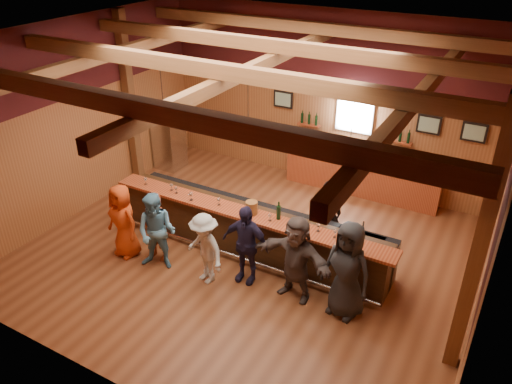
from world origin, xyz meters
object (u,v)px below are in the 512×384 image
(customer_redvest, at_px, (156,227))
(ice_bucket, at_px, (252,208))
(customer_navy, at_px, (245,244))
(customer_orange, at_px, (123,221))
(bottle_a, at_px, (279,212))
(bar_counter, at_px, (253,229))
(customer_denim, at_px, (157,232))
(customer_dark, at_px, (347,270))
(stainless_fridge, at_px, (169,138))
(customer_brown, at_px, (296,258))
(back_bar_cabinet, at_px, (361,177))
(bartender, at_px, (328,214))
(customer_white, at_px, (205,249))

(customer_redvest, xyz_separation_m, ice_bucket, (1.73, 0.93, 0.48))
(customer_navy, bearing_deg, customer_orange, -172.84)
(customer_orange, bearing_deg, bottle_a, 31.27)
(customer_orange, height_order, bottle_a, customer_orange)
(bar_counter, bearing_deg, customer_denim, -133.87)
(customer_orange, distance_m, customer_dark, 4.72)
(stainless_fridge, distance_m, customer_brown, 6.48)
(back_bar_cabinet, xyz_separation_m, bartender, (0.12, -2.66, 0.33))
(customer_denim, height_order, bartender, customer_denim)
(customer_redvest, bearing_deg, ice_bucket, 32.75)
(bar_counter, bearing_deg, ice_bucket, -66.19)
(customer_orange, distance_m, bartender, 4.29)
(customer_dark, distance_m, bottle_a, 1.86)
(customer_dark, distance_m, ice_bucket, 2.37)
(customer_redvest, relative_size, customer_navy, 0.92)
(customer_orange, relative_size, customer_denim, 0.98)
(bartender, bearing_deg, customer_dark, 97.31)
(customer_orange, distance_m, customer_brown, 3.75)
(stainless_fridge, height_order, customer_redvest, stainless_fridge)
(bar_counter, relative_size, customer_redvest, 4.11)
(stainless_fridge, height_order, customer_white, stainless_fridge)
(customer_redvest, height_order, customer_dark, customer_dark)
(back_bar_cabinet, distance_m, stainless_fridge, 5.43)
(bar_counter, distance_m, customer_navy, 1.06)
(customer_redvest, bearing_deg, back_bar_cabinet, 64.36)
(customer_redvest, relative_size, customer_brown, 0.89)
(customer_navy, height_order, bottle_a, customer_navy)
(customer_white, bearing_deg, customer_redvest, -167.51)
(customer_orange, height_order, customer_denim, customer_denim)
(customer_navy, xyz_separation_m, ice_bucket, (-0.24, 0.66, 0.41))
(customer_denim, xyz_separation_m, bottle_a, (2.09, 1.24, 0.42))
(stainless_fridge, relative_size, ice_bucket, 6.79)
(customer_redvest, bearing_deg, customer_dark, 9.06)
(bottle_a, bearing_deg, customer_denim, -149.20)
(back_bar_cabinet, relative_size, ice_bucket, 15.09)
(bar_counter, height_order, ice_bucket, ice_bucket)
(bartender, relative_size, ice_bucket, 6.09)
(bar_counter, bearing_deg, customer_navy, -69.01)
(customer_navy, height_order, ice_bucket, customer_navy)
(stainless_fridge, xyz_separation_m, customer_brown, (5.54, -3.37, -0.04))
(customer_redvest, bearing_deg, bartender, 40.65)
(customer_orange, xyz_separation_m, bottle_a, (2.99, 1.23, 0.44))
(customer_denim, height_order, customer_brown, customer_brown)
(bar_counter, height_order, customer_orange, customer_orange)
(back_bar_cabinet, height_order, customer_dark, customer_dark)
(back_bar_cabinet, relative_size, customer_white, 2.65)
(back_bar_cabinet, height_order, bottle_a, bottle_a)
(ice_bucket, bearing_deg, stainless_fridge, 147.18)
(customer_navy, bearing_deg, ice_bucket, 106.52)
(customer_navy, relative_size, customer_brown, 0.97)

